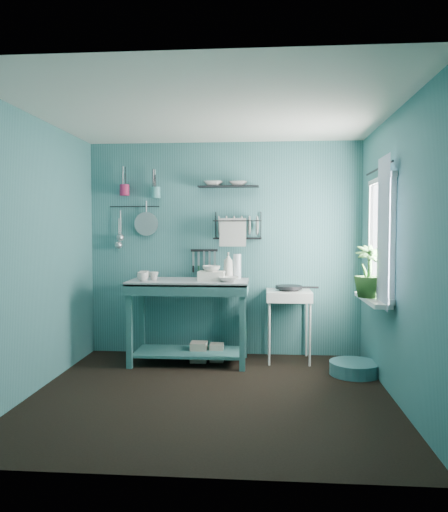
# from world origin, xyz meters

# --- Properties ---
(floor) EXTENTS (3.20, 3.20, 0.00)m
(floor) POSITION_xyz_m (0.00, 0.00, 0.00)
(floor) COLOR black
(floor) RESTS_ON ground
(ceiling) EXTENTS (3.20, 3.20, 0.00)m
(ceiling) POSITION_xyz_m (0.00, 0.00, 2.50)
(ceiling) COLOR silver
(ceiling) RESTS_ON ground
(wall_back) EXTENTS (3.20, 0.00, 3.20)m
(wall_back) POSITION_xyz_m (0.00, 1.50, 1.25)
(wall_back) COLOR #376E70
(wall_back) RESTS_ON ground
(wall_front) EXTENTS (3.20, 0.00, 3.20)m
(wall_front) POSITION_xyz_m (0.00, -1.50, 1.25)
(wall_front) COLOR #376E70
(wall_front) RESTS_ON ground
(wall_left) EXTENTS (0.00, 3.00, 3.00)m
(wall_left) POSITION_xyz_m (-1.60, 0.00, 1.25)
(wall_left) COLOR #376E70
(wall_left) RESTS_ON ground
(wall_right) EXTENTS (0.00, 3.00, 3.00)m
(wall_right) POSITION_xyz_m (1.60, 0.00, 1.25)
(wall_right) COLOR #376E70
(wall_right) RESTS_ON ground
(work_counter) EXTENTS (1.38, 0.82, 0.92)m
(work_counter) POSITION_xyz_m (-0.35, 1.06, 0.46)
(work_counter) COLOR #306564
(work_counter) RESTS_ON floor
(mug_left) EXTENTS (0.12, 0.12, 0.10)m
(mug_left) POSITION_xyz_m (-0.83, 0.90, 0.97)
(mug_left) COLOR silver
(mug_left) RESTS_ON work_counter
(mug_mid) EXTENTS (0.14, 0.14, 0.09)m
(mug_mid) POSITION_xyz_m (-0.73, 1.00, 0.97)
(mug_mid) COLOR silver
(mug_mid) RESTS_ON work_counter
(mug_right) EXTENTS (0.17, 0.17, 0.10)m
(mug_right) POSITION_xyz_m (-0.85, 1.06, 0.97)
(mug_right) COLOR silver
(mug_right) RESTS_ON work_counter
(wash_tub) EXTENTS (0.28, 0.22, 0.10)m
(wash_tub) POSITION_xyz_m (-0.10, 1.04, 0.97)
(wash_tub) COLOR silver
(wash_tub) RESTS_ON work_counter
(tub_bowl) EXTENTS (0.20, 0.19, 0.06)m
(tub_bowl) POSITION_xyz_m (-0.10, 1.04, 1.05)
(tub_bowl) COLOR silver
(tub_bowl) RESTS_ON wash_tub
(soap_bottle) EXTENTS (0.12, 0.12, 0.30)m
(soap_bottle) POSITION_xyz_m (0.07, 1.26, 1.07)
(soap_bottle) COLOR silver
(soap_bottle) RESTS_ON work_counter
(water_bottle) EXTENTS (0.09, 0.09, 0.28)m
(water_bottle) POSITION_xyz_m (0.17, 1.28, 1.06)
(water_bottle) COLOR silver
(water_bottle) RESTS_ON work_counter
(counter_bowl) EXTENTS (0.22, 0.22, 0.05)m
(counter_bowl) POSITION_xyz_m (0.10, 0.91, 0.95)
(counter_bowl) COLOR silver
(counter_bowl) RESTS_ON work_counter
(hotplate_stand) EXTENTS (0.52, 0.52, 0.80)m
(hotplate_stand) POSITION_xyz_m (0.75, 1.23, 0.40)
(hotplate_stand) COLOR white
(hotplate_stand) RESTS_ON floor
(frying_pan) EXTENTS (0.30, 0.30, 0.03)m
(frying_pan) POSITION_xyz_m (0.75, 1.23, 0.83)
(frying_pan) COLOR black
(frying_pan) RESTS_ON hotplate_stand
(knife_strip) EXTENTS (0.32, 0.07, 0.03)m
(knife_strip) POSITION_xyz_m (-0.24, 1.47, 1.23)
(knife_strip) COLOR black
(knife_strip) RESTS_ON wall_back
(dish_rack) EXTENTS (0.58, 0.32, 0.32)m
(dish_rack) POSITION_xyz_m (0.17, 1.37, 1.53)
(dish_rack) COLOR black
(dish_rack) RESTS_ON wall_back
(upper_shelf) EXTENTS (0.70, 0.19, 0.02)m
(upper_shelf) POSITION_xyz_m (0.06, 1.40, 1.97)
(upper_shelf) COLOR black
(upper_shelf) RESTS_ON wall_back
(shelf_bowl_left) EXTENTS (0.24, 0.24, 0.05)m
(shelf_bowl_left) POSITION_xyz_m (-0.12, 1.40, 2.07)
(shelf_bowl_left) COLOR silver
(shelf_bowl_left) RESTS_ON upper_shelf
(shelf_bowl_right) EXTENTS (0.23, 0.23, 0.05)m
(shelf_bowl_right) POSITION_xyz_m (0.17, 1.40, 2.06)
(shelf_bowl_right) COLOR silver
(shelf_bowl_right) RESTS_ON upper_shelf
(utensil_cup_magenta) EXTENTS (0.11, 0.11, 0.13)m
(utensil_cup_magenta) POSITION_xyz_m (-1.17, 1.42, 1.94)
(utensil_cup_magenta) COLOR #A81F4C
(utensil_cup_magenta) RESTS_ON wall_back
(utensil_cup_teal) EXTENTS (0.11, 0.11, 0.13)m
(utensil_cup_teal) POSITION_xyz_m (-0.80, 1.42, 1.91)
(utensil_cup_teal) COLOR teal
(utensil_cup_teal) RESTS_ON wall_back
(colander) EXTENTS (0.28, 0.03, 0.28)m
(colander) POSITION_xyz_m (-0.92, 1.45, 1.55)
(colander) COLOR #ABAFB3
(colander) RESTS_ON wall_back
(ladle_outer) EXTENTS (0.01, 0.01, 0.30)m
(ladle_outer) POSITION_xyz_m (-1.24, 1.46, 1.55)
(ladle_outer) COLOR #ABAFB3
(ladle_outer) RESTS_ON wall_back
(ladle_inner) EXTENTS (0.01, 0.01, 0.30)m
(ladle_inner) POSITION_xyz_m (-1.26, 1.46, 1.46)
(ladle_inner) COLOR #ABAFB3
(ladle_inner) RESTS_ON wall_back
(hook_rail) EXTENTS (0.60, 0.01, 0.01)m
(hook_rail) POSITION_xyz_m (-1.07, 1.47, 1.75)
(hook_rail) COLOR black
(hook_rail) RESTS_ON wall_back
(window_glass) EXTENTS (0.00, 1.10, 1.10)m
(window_glass) POSITION_xyz_m (1.59, 0.45, 1.40)
(window_glass) COLOR white
(window_glass) RESTS_ON wall_right
(windowsill) EXTENTS (0.16, 0.95, 0.04)m
(windowsill) POSITION_xyz_m (1.50, 0.45, 0.81)
(windowsill) COLOR white
(windowsill) RESTS_ON wall_right
(curtain) EXTENTS (0.00, 1.35, 1.35)m
(curtain) POSITION_xyz_m (1.52, 0.15, 1.45)
(curtain) COLOR silver
(curtain) RESTS_ON wall_right
(curtain_rod) EXTENTS (0.02, 1.05, 0.02)m
(curtain_rod) POSITION_xyz_m (1.54, 0.45, 2.05)
(curtain_rod) COLOR black
(curtain_rod) RESTS_ON wall_right
(potted_plant) EXTENTS (0.33, 0.33, 0.50)m
(potted_plant) POSITION_xyz_m (1.46, 0.46, 1.08)
(potted_plant) COLOR #2F6126
(potted_plant) RESTS_ON windowsill
(storage_tin_large) EXTENTS (0.18, 0.18, 0.22)m
(storage_tin_large) POSITION_xyz_m (-0.25, 1.11, 0.11)
(storage_tin_large) COLOR gray
(storage_tin_large) RESTS_ON floor
(storage_tin_small) EXTENTS (0.15, 0.15, 0.20)m
(storage_tin_small) POSITION_xyz_m (-0.05, 1.14, 0.10)
(storage_tin_small) COLOR gray
(storage_tin_small) RESTS_ON floor
(floor_basin) EXTENTS (0.51, 0.51, 0.13)m
(floor_basin) POSITION_xyz_m (1.39, 0.73, 0.07)
(floor_basin) COLOR teal
(floor_basin) RESTS_ON floor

